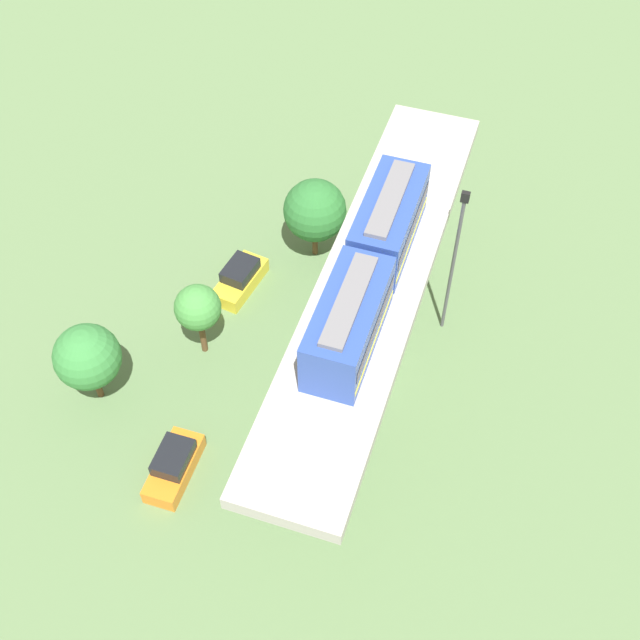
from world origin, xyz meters
The scene contains 9 objects.
ground_plane centered at (0.00, 0.00, 0.00)m, with size 120.00×120.00×0.00m, color #5B7A4C.
viaduct centered at (0.00, 0.00, 6.05)m, with size 5.20×28.00×8.08m.
train centered at (0.00, -1.21, 9.61)m, with size 2.64×13.55×3.24m.
parked_car_yellow centered at (-9.34, 3.62, 0.74)m, with size 2.39×4.42×1.76m.
parked_car_orange centered at (-7.72, -9.70, 0.74)m, with size 1.85×4.22×1.76m.
tree_near_viaduct centered at (-9.50, -1.69, 3.78)m, with size 2.65×2.65×5.16m.
tree_mid_lot centered at (-5.82, 7.87, 3.74)m, with size 3.94×3.94×5.72m.
tree_far_corner centered at (-13.82, -6.52, 3.56)m, with size 3.64×3.64×5.40m.
signal_post centered at (3.40, 4.47, 5.87)m, with size 0.44×0.28×10.68m.
Camera 1 is at (6.15, -27.45, 38.55)m, focal length 46.02 mm.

